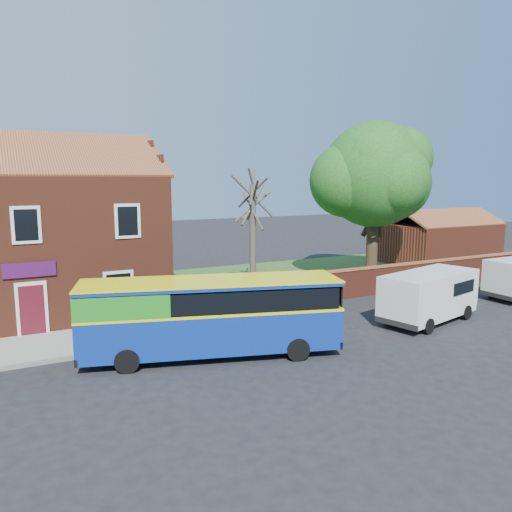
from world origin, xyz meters
TOP-DOWN VIEW (x-y plane):
  - ground at (0.00, 0.00)m, footprint 120.00×120.00m
  - pavement at (-7.00, 5.75)m, footprint 18.00×3.50m
  - kerb at (-7.00, 4.00)m, footprint 18.00×0.15m
  - grass_strip at (13.00, 13.00)m, footprint 26.00×12.00m
  - shop_building at (-7.02, 11.50)m, footprint 12.30×8.13m
  - boundary_wall at (13.00, 7.00)m, footprint 22.00×0.38m
  - outbuilding at (22.00, 13.00)m, footprint 8.20×5.06m
  - bus at (-1.63, 2.17)m, footprint 9.55×4.82m
  - van_near at (9.03, 1.69)m, footprint 5.49×3.21m
  - large_tree at (12.51, 9.83)m, footprint 8.07×6.38m
  - bare_tree at (4.53, 10.37)m, footprint 2.49×2.97m

SIDE VIEW (x-z plane):
  - ground at x=0.00m, z-range 0.00..0.00m
  - grass_strip at x=13.00m, z-range 0.00..0.04m
  - pavement at x=-7.00m, z-range 0.00..0.12m
  - kerb at x=-7.00m, z-range 0.00..0.14m
  - boundary_wall at x=13.00m, z-range 0.01..1.61m
  - van_near at x=9.03m, z-range 0.14..2.40m
  - bus at x=-1.63m, z-range 0.20..3.02m
  - outbuilding at x=22.00m, z-range -0.48..3.69m
  - bare_tree at x=4.53m, z-range 0.09..6.73m
  - shop_building at x=-7.02m, z-range -1.84..8.66m
  - large_tree at x=12.51m, z-range 1.52..11.37m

